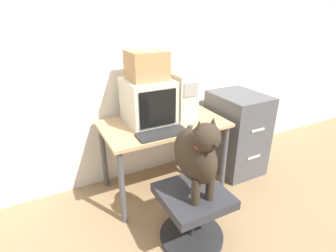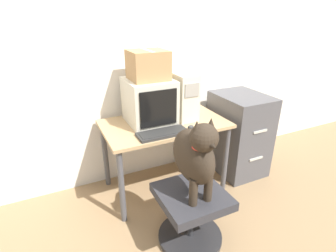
{
  "view_description": "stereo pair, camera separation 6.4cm",
  "coord_description": "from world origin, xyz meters",
  "px_view_note": "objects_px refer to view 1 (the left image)",
  "views": [
    {
      "loc": [
        -1.0,
        -1.69,
        1.68
      ],
      "look_at": [
        -0.11,
        0.03,
        0.83
      ],
      "focal_mm": 28.0,
      "sensor_mm": 36.0,
      "label": 1
    },
    {
      "loc": [
        -0.94,
        -1.72,
        1.68
      ],
      "look_at": [
        -0.11,
        0.03,
        0.83
      ],
      "focal_mm": 28.0,
      "sensor_mm": 36.0,
      "label": 2
    }
  ],
  "objects_px": {
    "crt_monitor": "(148,101)",
    "keyboard": "(162,133)",
    "pc_tower": "(179,94)",
    "dog": "(197,154)",
    "cardboard_box": "(147,65)",
    "office_chair": "(192,212)",
    "filing_cabinet": "(236,133)"
  },
  "relations": [
    {
      "from": "keyboard",
      "to": "dog",
      "type": "height_order",
      "value": "dog"
    },
    {
      "from": "pc_tower",
      "to": "filing_cabinet",
      "type": "bearing_deg",
      "value": -11.06
    },
    {
      "from": "pc_tower",
      "to": "filing_cabinet",
      "type": "xyz_separation_m",
      "value": [
        0.66,
        -0.13,
        -0.5
      ]
    },
    {
      "from": "pc_tower",
      "to": "filing_cabinet",
      "type": "height_order",
      "value": "pc_tower"
    },
    {
      "from": "keyboard",
      "to": "cardboard_box",
      "type": "xyz_separation_m",
      "value": [
        0.01,
        0.32,
        0.51
      ]
    },
    {
      "from": "pc_tower",
      "to": "cardboard_box",
      "type": "xyz_separation_m",
      "value": [
        -0.33,
        -0.01,
        0.31
      ]
    },
    {
      "from": "keyboard",
      "to": "office_chair",
      "type": "relative_size",
      "value": 0.86
    },
    {
      "from": "crt_monitor",
      "to": "dog",
      "type": "relative_size",
      "value": 0.71
    },
    {
      "from": "keyboard",
      "to": "office_chair",
      "type": "bearing_deg",
      "value": -87.67
    },
    {
      "from": "crt_monitor",
      "to": "filing_cabinet",
      "type": "height_order",
      "value": "crt_monitor"
    },
    {
      "from": "crt_monitor",
      "to": "pc_tower",
      "type": "relative_size",
      "value": 1.02
    },
    {
      "from": "crt_monitor",
      "to": "dog",
      "type": "bearing_deg",
      "value": -89.2
    },
    {
      "from": "crt_monitor",
      "to": "office_chair",
      "type": "relative_size",
      "value": 0.87
    },
    {
      "from": "crt_monitor",
      "to": "keyboard",
      "type": "distance_m",
      "value": 0.37
    },
    {
      "from": "pc_tower",
      "to": "cardboard_box",
      "type": "distance_m",
      "value": 0.45
    },
    {
      "from": "filing_cabinet",
      "to": "cardboard_box",
      "type": "relative_size",
      "value": 2.75
    },
    {
      "from": "pc_tower",
      "to": "crt_monitor",
      "type": "bearing_deg",
      "value": -177.48
    },
    {
      "from": "office_chair",
      "to": "dog",
      "type": "height_order",
      "value": "dog"
    },
    {
      "from": "keyboard",
      "to": "office_chair",
      "type": "xyz_separation_m",
      "value": [
        0.02,
        -0.48,
        -0.47
      ]
    },
    {
      "from": "pc_tower",
      "to": "dog",
      "type": "xyz_separation_m",
      "value": [
        -0.32,
        -0.82,
        -0.16
      ]
    },
    {
      "from": "office_chair",
      "to": "pc_tower",
      "type": "bearing_deg",
      "value": 68.38
    },
    {
      "from": "pc_tower",
      "to": "dog",
      "type": "distance_m",
      "value": 0.9
    },
    {
      "from": "filing_cabinet",
      "to": "cardboard_box",
      "type": "xyz_separation_m",
      "value": [
        -0.99,
        0.12,
        0.81
      ]
    },
    {
      "from": "crt_monitor",
      "to": "cardboard_box",
      "type": "relative_size",
      "value": 1.38
    },
    {
      "from": "cardboard_box",
      "to": "office_chair",
      "type": "bearing_deg",
      "value": -89.19
    },
    {
      "from": "crt_monitor",
      "to": "keyboard",
      "type": "bearing_deg",
      "value": -91.47
    },
    {
      "from": "keyboard",
      "to": "dog",
      "type": "xyz_separation_m",
      "value": [
        0.02,
        -0.49,
        0.05
      ]
    },
    {
      "from": "crt_monitor",
      "to": "cardboard_box",
      "type": "distance_m",
      "value": 0.33
    },
    {
      "from": "office_chair",
      "to": "filing_cabinet",
      "type": "height_order",
      "value": "filing_cabinet"
    },
    {
      "from": "office_chair",
      "to": "dog",
      "type": "xyz_separation_m",
      "value": [
        0.0,
        -0.02,
        0.52
      ]
    },
    {
      "from": "keyboard",
      "to": "dog",
      "type": "distance_m",
      "value": 0.5
    },
    {
      "from": "filing_cabinet",
      "to": "cardboard_box",
      "type": "distance_m",
      "value": 1.29
    }
  ]
}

